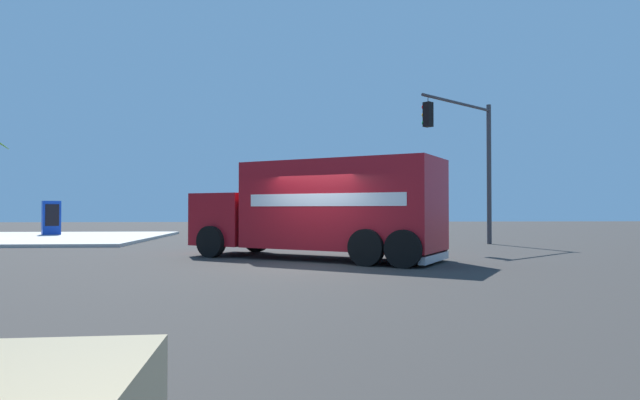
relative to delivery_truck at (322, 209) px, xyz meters
name	(u,v)px	position (x,y,z in m)	size (l,w,h in m)	color
ground_plane	(307,265)	(-1.86, 0.52, -1.54)	(100.00, 100.00, 0.00)	#33302D
sidewalk_corner_far	(37,238)	(11.28, 13.66, -1.47)	(11.81, 11.81, 0.14)	beige
delivery_truck	(322,209)	(0.00, 0.00, 0.00)	(6.38, 8.06, 2.98)	#AD141E
traffic_light_primary	(470,149)	(5.53, -6.65, 2.54)	(3.14, 3.90, 6.16)	#38383D
vending_machine_red	(51,218)	(13.64, 13.98, -0.48)	(1.09, 1.15, 1.85)	#0F38B2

